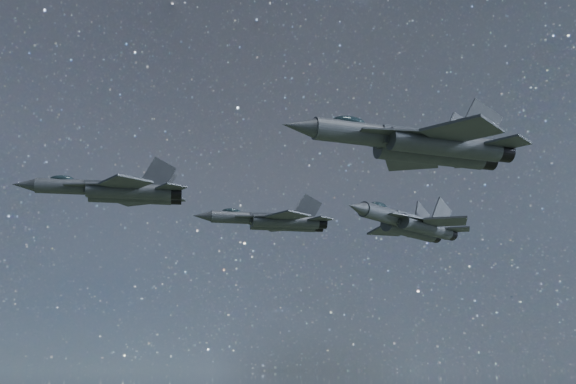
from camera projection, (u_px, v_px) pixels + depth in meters
name	position (u px, v px, depth m)	size (l,w,h in m)	color
jet_lead	(116.00, 191.00, 68.53)	(17.66, 11.99, 4.44)	#2C3137
jet_left	(274.00, 221.00, 94.72)	(19.68, 13.45, 4.94)	#2C3137
jet_right	(420.00, 144.00, 50.25)	(18.85, 13.24, 4.76)	#2C3137
jet_slot	(410.00, 224.00, 74.51)	(18.55, 12.26, 4.74)	#2C3137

